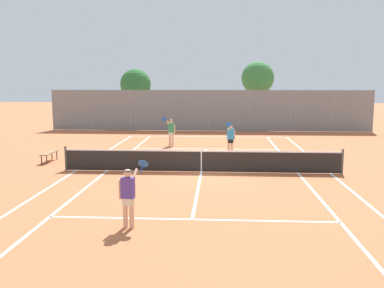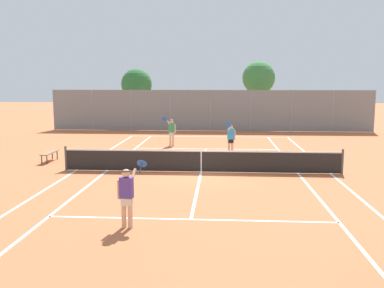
# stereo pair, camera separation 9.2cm
# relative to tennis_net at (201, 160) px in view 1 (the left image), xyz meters

# --- Properties ---
(ground_plane) EXTENTS (120.00, 120.00, 0.00)m
(ground_plane) POSITION_rel_tennis_net_xyz_m (0.00, 0.00, -0.51)
(ground_plane) COLOR #BC663D
(court_line_markings) EXTENTS (11.10, 23.90, 0.01)m
(court_line_markings) POSITION_rel_tennis_net_xyz_m (0.00, 0.00, -0.51)
(court_line_markings) COLOR white
(court_line_markings) RESTS_ON ground
(tennis_net) EXTENTS (12.00, 0.10, 1.07)m
(tennis_net) POSITION_rel_tennis_net_xyz_m (0.00, 0.00, 0.00)
(tennis_net) COLOR #474C47
(tennis_net) RESTS_ON ground
(player_near_side) EXTENTS (0.75, 0.72, 1.77)m
(player_near_side) POSITION_rel_tennis_net_xyz_m (-1.65, -7.18, 0.42)
(player_near_side) COLOR #D8A884
(player_near_side) RESTS_ON ground
(player_far_left) EXTENTS (0.78, 0.71, 1.77)m
(player_far_left) POSITION_rel_tennis_net_xyz_m (-2.13, 7.46, 0.42)
(player_far_left) COLOR beige
(player_far_left) RESTS_ON ground
(player_far_right) EXTENTS (0.53, 0.84, 1.77)m
(player_far_right) POSITION_rel_tennis_net_xyz_m (1.37, 4.59, 0.42)
(player_far_right) COLOR beige
(player_far_right) RESTS_ON ground
(loose_tennis_ball_0) EXTENTS (0.07, 0.07, 0.07)m
(loose_tennis_ball_0) POSITION_rel_tennis_net_xyz_m (3.94, 2.17, -0.48)
(loose_tennis_ball_0) COLOR #D1DB33
(loose_tennis_ball_0) RESTS_ON ground
(loose_tennis_ball_1) EXTENTS (0.07, 0.07, 0.07)m
(loose_tennis_ball_1) POSITION_rel_tennis_net_xyz_m (-3.26, 10.13, -0.48)
(loose_tennis_ball_1) COLOR #D1DB33
(loose_tennis_ball_1) RESTS_ON ground
(courtside_bench) EXTENTS (0.36, 1.50, 0.47)m
(courtside_bench) POSITION_rel_tennis_net_xyz_m (-7.48, 1.92, -0.10)
(courtside_bench) COLOR olive
(courtside_bench) RESTS_ON ground
(back_fence) EXTENTS (25.14, 0.08, 3.23)m
(back_fence) POSITION_rel_tennis_net_xyz_m (0.00, 15.39, 1.10)
(back_fence) COLOR gray
(back_fence) RESTS_ON ground
(tree_behind_left) EXTENTS (2.64, 2.64, 4.95)m
(tree_behind_left) POSITION_rel_tennis_net_xyz_m (-6.37, 18.77, 3.04)
(tree_behind_left) COLOR brown
(tree_behind_left) RESTS_ON ground
(tree_behind_right) EXTENTS (2.73, 2.73, 5.52)m
(tree_behind_right) POSITION_rel_tennis_net_xyz_m (3.97, 18.44, 3.58)
(tree_behind_right) COLOR brown
(tree_behind_right) RESTS_ON ground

